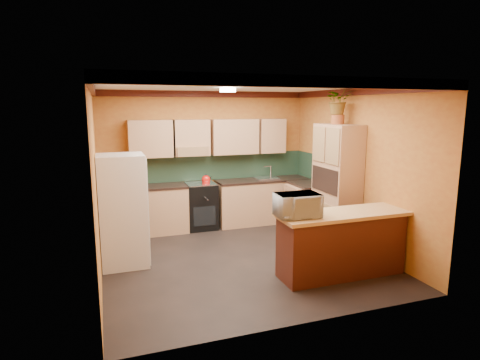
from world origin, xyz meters
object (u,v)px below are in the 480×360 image
at_px(base_cabinets_back, 231,204).
at_px(pantry, 336,185).
at_px(fridge, 123,211).
at_px(microwave, 297,205).
at_px(stove, 201,206).
at_px(breakfast_bar, 341,245).

xyz_separation_m(base_cabinets_back, pantry, (1.42, -1.63, 0.61)).
relative_size(base_cabinets_back, fridge, 2.15).
relative_size(pantry, microwave, 3.64).
bearing_deg(microwave, base_cabinets_back, 92.96).
bearing_deg(stove, microwave, -77.50).
height_order(breakfast_bar, microwave, microwave).
distance_m(pantry, microwave, 1.88).
relative_size(stove, fridge, 0.54).
height_order(base_cabinets_back, fridge, fridge).
bearing_deg(fridge, base_cabinets_back, 33.50).
relative_size(base_cabinets_back, stove, 4.01).
bearing_deg(fridge, microwave, -33.22).
bearing_deg(stove, pantry, -38.47).
bearing_deg(base_cabinets_back, stove, -180.00).
bearing_deg(microwave, stove, 105.20).
xyz_separation_m(fridge, pantry, (3.60, -0.18, 0.20)).
xyz_separation_m(fridge, microwave, (2.19, -1.44, 0.24)).
height_order(stove, pantry, pantry).
relative_size(stove, microwave, 1.58).
distance_m(fridge, microwave, 2.63).
distance_m(fridge, breakfast_bar, 3.27).
distance_m(pantry, breakfast_bar, 1.56).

